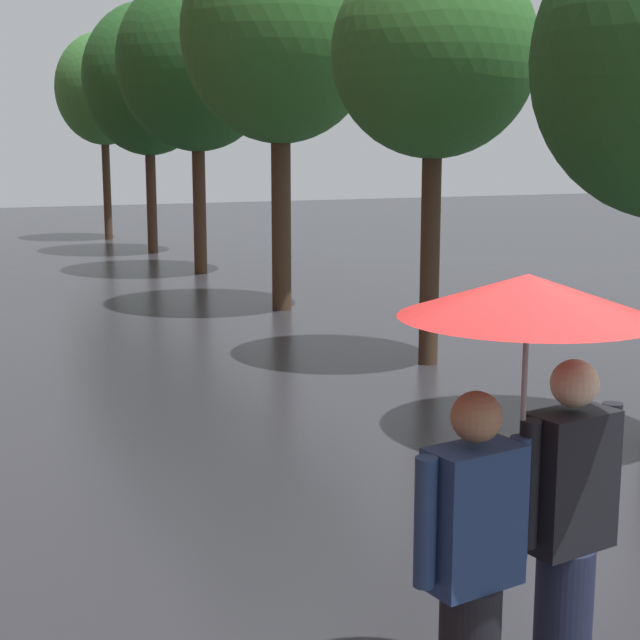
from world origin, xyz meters
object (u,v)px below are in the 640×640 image
Objects in this scene: street_tree_1 at (434,55)px; street_tree_5 at (103,89)px; street_tree_3 at (196,64)px; street_tree_2 at (280,35)px; street_tree_4 at (148,80)px; couple_under_umbrella at (524,443)px.

street_tree_1 is 17.33m from street_tree_5.
street_tree_3 reaches higher than street_tree_1.
street_tree_4 is at bearing 88.38° from street_tree_2.
street_tree_1 is 7.74m from couple_under_umbrella.
street_tree_5 reaches higher than street_tree_1.
street_tree_3 is at bearing -88.85° from street_tree_5.
street_tree_3 is 1.05× the size of street_tree_5.
street_tree_2 is 0.99× the size of street_tree_4.
street_tree_3 reaches higher than street_tree_5.
street_tree_4 is 1.05× the size of street_tree_5.
street_tree_1 is 0.85× the size of street_tree_5.
street_tree_1 is 13.42m from street_tree_4.
street_tree_5 is at bearing 89.98° from street_tree_2.
couple_under_umbrella is at bearing -102.51° from street_tree_3.
street_tree_2 is 9.07m from street_tree_4.
street_tree_4 is at bearing 79.82° from couple_under_umbrella.
street_tree_4 reaches higher than street_tree_5.
street_tree_3 is (0.17, 4.86, -0.05)m from street_tree_2.
street_tree_2 is 11.75m from couple_under_umbrella.
couple_under_umbrella is (-3.59, -19.96, -2.81)m from street_tree_4.
street_tree_4 reaches higher than couple_under_umbrella.
street_tree_4 is at bearing -86.30° from street_tree_5.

